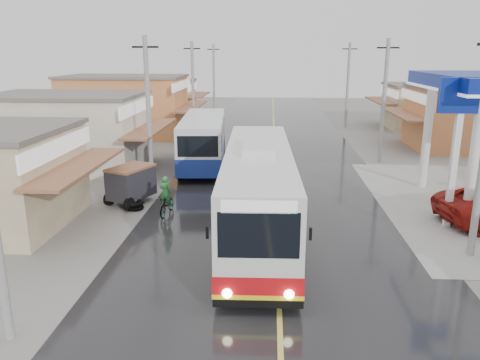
{
  "coord_description": "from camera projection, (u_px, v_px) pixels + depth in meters",
  "views": [
    {
      "loc": [
        -0.35,
        -16.2,
        7.18
      ],
      "look_at": [
        -1.61,
        3.1,
        1.85
      ],
      "focal_mm": 35.0,
      "sensor_mm": 36.0,
      "label": 1
    }
  ],
  "objects": [
    {
      "name": "shopfronts_left",
      "position": [
        104.0,
        149.0,
        35.6
      ],
      "size": [
        11.0,
        44.0,
        5.2
      ],
      "primitive_type": null,
      "color": "tan",
      "rests_on": "ground"
    },
    {
      "name": "tyre_stack",
      "position": [
        135.0,
        205.0,
        21.93
      ],
      "size": [
        0.8,
        0.8,
        0.41
      ],
      "color": "black",
      "rests_on": "ground"
    },
    {
      "name": "centre_line",
      "position": [
        275.0,
        160.0,
        31.89
      ],
      "size": [
        0.15,
        90.0,
        0.01
      ],
      "primitive_type": "cube",
      "color": "#D8CC4C",
      "rests_on": "road"
    },
    {
      "name": "utility_poles_right",
      "position": [
        379.0,
        162.0,
        31.46
      ],
      "size": [
        1.6,
        36.0,
        8.0
      ],
      "primitive_type": null,
      "color": "gray",
      "rests_on": "ground"
    },
    {
      "name": "tricycle_near",
      "position": [
        131.0,
        182.0,
        22.63
      ],
      "size": [
        2.33,
        2.81,
        1.84
      ],
      "rotation": [
        0.0,
        0.0,
        -0.41
      ],
      "color": "#26262D",
      "rests_on": "ground"
    },
    {
      "name": "second_bus",
      "position": [
        203.0,
        140.0,
        29.89
      ],
      "size": [
        3.28,
        9.64,
        3.14
      ],
      "rotation": [
        0.0,
        0.0,
        0.08
      ],
      "color": "silver",
      "rests_on": "road"
    },
    {
      "name": "cyclist",
      "position": [
        167.0,
        202.0,
        21.14
      ],
      "size": [
        0.79,
        1.77,
        1.85
      ],
      "rotation": [
        0.0,
        0.0,
        -0.11
      ],
      "color": "black",
      "rests_on": "ground"
    },
    {
      "name": "road",
      "position": [
        275.0,
        160.0,
        31.9
      ],
      "size": [
        12.0,
        90.0,
        0.02
      ],
      "primitive_type": "cube",
      "color": "black",
      "rests_on": "ground"
    },
    {
      "name": "ground",
      "position": [
        277.0,
        250.0,
        17.47
      ],
      "size": [
        120.0,
        120.0,
        0.0
      ],
      "primitive_type": "plane",
      "color": "slate",
      "rests_on": "ground"
    },
    {
      "name": "utility_poles_left",
      "position": [
        176.0,
        156.0,
        33.3
      ],
      "size": [
        1.6,
        50.0,
        8.0
      ],
      "primitive_type": null,
      "color": "gray",
      "rests_on": "ground"
    },
    {
      "name": "coach_bus",
      "position": [
        258.0,
        192.0,
        18.39
      ],
      "size": [
        3.05,
        12.25,
        3.8
      ],
      "rotation": [
        0.0,
        0.0,
        0.03
      ],
      "color": "silver",
      "rests_on": "road"
    }
  ]
}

